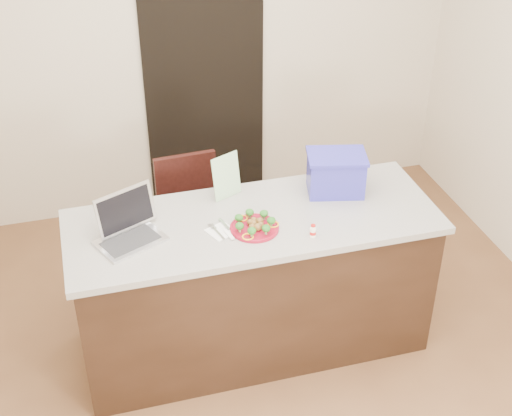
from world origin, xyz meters
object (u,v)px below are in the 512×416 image
object	(u,v)px
island	(253,283)
plate	(254,228)
laptop	(128,226)
blue_box	(336,173)
yogurt_bottle	(313,232)
napkin	(221,231)
chair	(190,215)

from	to	relation	value
island	plate	xyz separation A→B (m)	(-0.02, -0.10, 0.47)
island	plate	distance (m)	0.48
laptop	blue_box	size ratio (longest dim) A/B	1.06
island	laptop	xyz separation A→B (m)	(-0.68, 0.02, 0.52)
island	blue_box	size ratio (longest dim) A/B	5.40
island	yogurt_bottle	xyz separation A→B (m)	(0.26, -0.25, 0.49)
napkin	blue_box	world-z (taller)	blue_box
blue_box	chair	distance (m)	1.09
laptop	island	bearing A→B (deg)	-26.06
yogurt_bottle	blue_box	size ratio (longest dim) A/B	0.19
laptop	blue_box	world-z (taller)	blue_box
island	napkin	distance (m)	0.51
island	yogurt_bottle	distance (m)	0.60
laptop	chair	world-z (taller)	laptop
napkin	laptop	distance (m)	0.49
plate	laptop	xyz separation A→B (m)	(-0.66, 0.12, 0.05)
plate	chair	size ratio (longest dim) A/B	0.29
yogurt_bottle	blue_box	xyz separation A→B (m)	(0.28, 0.40, 0.09)
yogurt_bottle	laptop	xyz separation A→B (m)	(-0.94, 0.26, 0.04)
laptop	yogurt_bottle	bearing A→B (deg)	-40.29
plate	chair	bearing A→B (deg)	104.00
island	chair	size ratio (longest dim) A/B	2.26
napkin	laptop	world-z (taller)	laptop
yogurt_bottle	plate	bearing A→B (deg)	152.67
chair	laptop	bearing A→B (deg)	-125.52
napkin	laptop	size ratio (longest dim) A/B	0.33
plate	chair	distance (m)	0.95
yogurt_bottle	laptop	size ratio (longest dim) A/B	0.18
island	napkin	world-z (taller)	napkin
chair	napkin	bearing A→B (deg)	-91.24
island	blue_box	distance (m)	0.80
napkin	laptop	bearing A→B (deg)	169.22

